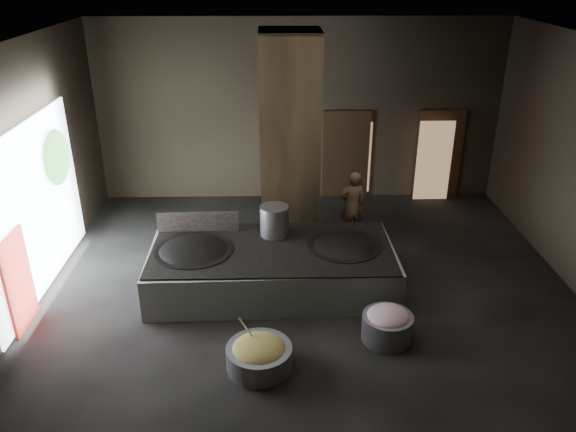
{
  "coord_description": "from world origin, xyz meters",
  "views": [
    {
      "loc": [
        -0.61,
        -9.17,
        5.75
      ],
      "look_at": [
        -0.37,
        0.53,
        1.25
      ],
      "focal_mm": 35.0,
      "sensor_mm": 36.0,
      "label": 1
    }
  ],
  "objects_px": {
    "hearth_platform": "(272,268)",
    "veg_basin": "(259,357)",
    "wok_left": "(194,254)",
    "wok_right": "(344,250)",
    "meat_basin": "(387,327)",
    "stock_pot": "(274,221)",
    "cook": "(352,205)"
  },
  "relations": [
    {
      "from": "hearth_platform",
      "to": "veg_basin",
      "type": "relative_size",
      "value": 4.5
    },
    {
      "from": "hearth_platform",
      "to": "wok_right",
      "type": "height_order",
      "value": "wok_right"
    },
    {
      "from": "wok_left",
      "to": "stock_pot",
      "type": "bearing_deg",
      "value": 21.8
    },
    {
      "from": "wok_left",
      "to": "meat_basin",
      "type": "bearing_deg",
      "value": -26.11
    },
    {
      "from": "wok_right",
      "to": "meat_basin",
      "type": "relative_size",
      "value": 1.61
    },
    {
      "from": "veg_basin",
      "to": "meat_basin",
      "type": "distance_m",
      "value": 2.18
    },
    {
      "from": "wok_left",
      "to": "wok_right",
      "type": "relative_size",
      "value": 1.07
    },
    {
      "from": "wok_right",
      "to": "stock_pot",
      "type": "relative_size",
      "value": 2.25
    },
    {
      "from": "meat_basin",
      "to": "wok_left",
      "type": "bearing_deg",
      "value": 153.89
    },
    {
      "from": "hearth_platform",
      "to": "wok_right",
      "type": "distance_m",
      "value": 1.4
    },
    {
      "from": "hearth_platform",
      "to": "meat_basin",
      "type": "bearing_deg",
      "value": -43.08
    },
    {
      "from": "stock_pot",
      "to": "wok_right",
      "type": "bearing_deg",
      "value": -21.04
    },
    {
      "from": "wok_left",
      "to": "meat_basin",
      "type": "height_order",
      "value": "wok_left"
    },
    {
      "from": "cook",
      "to": "veg_basin",
      "type": "distance_m",
      "value": 4.82
    },
    {
      "from": "hearth_platform",
      "to": "wok_left",
      "type": "height_order",
      "value": "wok_left"
    },
    {
      "from": "wok_left",
      "to": "wok_right",
      "type": "height_order",
      "value": "wok_left"
    },
    {
      "from": "wok_left",
      "to": "wok_right",
      "type": "xyz_separation_m",
      "value": [
        2.8,
        0.1,
        0.0
      ]
    },
    {
      "from": "stock_pot",
      "to": "veg_basin",
      "type": "bearing_deg",
      "value": -94.92
    },
    {
      "from": "stock_pot",
      "to": "meat_basin",
      "type": "bearing_deg",
      "value": -50.63
    },
    {
      "from": "hearth_platform",
      "to": "veg_basin",
      "type": "distance_m",
      "value": 2.35
    },
    {
      "from": "cook",
      "to": "veg_basin",
      "type": "xyz_separation_m",
      "value": [
        -1.96,
        -4.36,
        -0.6
      ]
    },
    {
      "from": "meat_basin",
      "to": "hearth_platform",
      "type": "bearing_deg",
      "value": 138.19
    },
    {
      "from": "hearth_platform",
      "to": "meat_basin",
      "type": "xyz_separation_m",
      "value": [
        1.88,
        -1.68,
        -0.17
      ]
    },
    {
      "from": "wok_right",
      "to": "meat_basin",
      "type": "distance_m",
      "value": 1.89
    },
    {
      "from": "stock_pot",
      "to": "veg_basin",
      "type": "xyz_separation_m",
      "value": [
        -0.25,
        -2.89,
        -0.94
      ]
    },
    {
      "from": "meat_basin",
      "to": "stock_pot",
      "type": "bearing_deg",
      "value": 129.37
    },
    {
      "from": "wok_right",
      "to": "stock_pot",
      "type": "distance_m",
      "value": 1.44
    },
    {
      "from": "wok_left",
      "to": "meat_basin",
      "type": "xyz_separation_m",
      "value": [
        3.33,
        -1.63,
        -0.52
      ]
    },
    {
      "from": "stock_pot",
      "to": "meat_basin",
      "type": "height_order",
      "value": "stock_pot"
    },
    {
      "from": "hearth_platform",
      "to": "wok_left",
      "type": "relative_size",
      "value": 3.17
    },
    {
      "from": "stock_pot",
      "to": "cook",
      "type": "xyz_separation_m",
      "value": [
        1.72,
        1.48,
        -0.35
      ]
    },
    {
      "from": "wok_right",
      "to": "veg_basin",
      "type": "relative_size",
      "value": 1.32
    }
  ]
}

